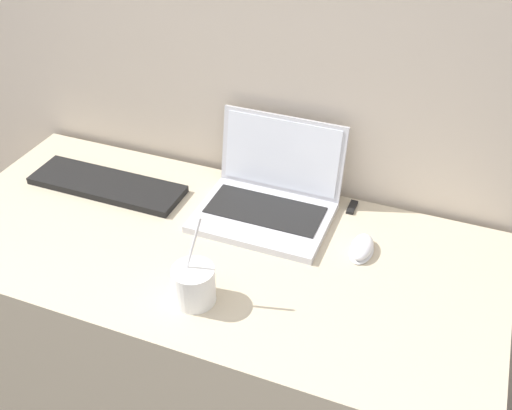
{
  "coord_description": "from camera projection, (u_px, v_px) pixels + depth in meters",
  "views": [
    {
      "loc": [
        0.54,
        -0.71,
        1.75
      ],
      "look_at": [
        0.09,
        0.43,
        0.86
      ],
      "focal_mm": 42.0,
      "sensor_mm": 36.0,
      "label": 1
    }
  ],
  "objects": [
    {
      "name": "desk",
      "position": [
        216.0,
        347.0,
        1.75
      ],
      "size": [
        1.46,
        0.67,
        0.77
      ],
      "color": "beige",
      "rests_on": "ground_plane"
    },
    {
      "name": "wall_back",
      "position": [
        264.0,
        14.0,
        1.52
      ],
      "size": [
        7.0,
        0.04,
        2.5
      ],
      "color": "beige",
      "rests_on": "ground_plane"
    },
    {
      "name": "laptop",
      "position": [
        269.0,
        196.0,
        1.61
      ],
      "size": [
        0.35,
        0.3,
        0.23
      ],
      "color": "silver",
      "rests_on": "desk"
    },
    {
      "name": "drink_cup",
      "position": [
        194.0,
        284.0,
        1.34
      ],
      "size": [
        0.1,
        0.1,
        0.22
      ],
      "color": "white",
      "rests_on": "desk"
    },
    {
      "name": "computer_mouse",
      "position": [
        362.0,
        247.0,
        1.49
      ],
      "size": [
        0.06,
        0.11,
        0.03
      ],
      "color": "white",
      "rests_on": "desk"
    },
    {
      "name": "external_keyboard",
      "position": [
        107.0,
        185.0,
        1.72
      ],
      "size": [
        0.46,
        0.14,
        0.02
      ],
      "color": "black",
      "rests_on": "desk"
    },
    {
      "name": "usb_stick",
      "position": [
        352.0,
        207.0,
        1.65
      ],
      "size": [
        0.02,
        0.06,
        0.01
      ],
      "color": "black",
      "rests_on": "desk"
    }
  ]
}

